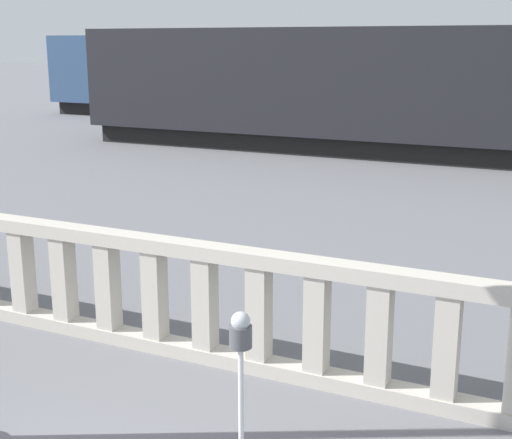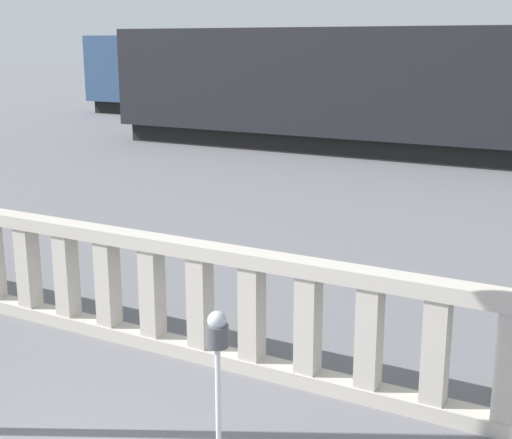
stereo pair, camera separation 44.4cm
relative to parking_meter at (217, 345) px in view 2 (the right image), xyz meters
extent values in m
cube|color=#BCB5A8|center=(-0.89, 1.57, -0.94)|extent=(16.52, 0.24, 0.14)
cube|color=#BCB5A8|center=(-0.89, 1.57, 0.13)|extent=(16.52, 0.24, 0.14)
cube|color=#BCB5A8|center=(-3.53, 1.57, -0.41)|extent=(0.20, 0.20, 0.93)
cube|color=#BCB5A8|center=(-2.95, 1.57, -0.41)|extent=(0.20, 0.20, 0.93)
cube|color=#BCB5A8|center=(-2.36, 1.57, -0.41)|extent=(0.20, 0.20, 0.93)
cube|color=#BCB5A8|center=(-1.77, 1.57, -0.41)|extent=(0.20, 0.20, 0.93)
cube|color=#BCB5A8|center=(-1.18, 1.57, -0.41)|extent=(0.20, 0.20, 0.93)
cube|color=#BCB5A8|center=(-0.60, 1.57, -0.41)|extent=(0.20, 0.20, 0.93)
cube|color=#BCB5A8|center=(-0.01, 1.57, -0.41)|extent=(0.20, 0.20, 0.93)
cube|color=#BCB5A8|center=(0.58, 1.57, -0.41)|extent=(0.20, 0.20, 0.93)
cube|color=#BCB5A8|center=(1.16, 1.57, -0.41)|extent=(0.20, 0.20, 0.93)
cube|color=#BCB5A8|center=(1.75, 1.57, -0.41)|extent=(0.20, 0.20, 0.93)
cylinder|color=silver|center=(0.00, 0.00, -0.51)|extent=(0.04, 0.04, 1.00)
cylinder|color=#4C4C51|center=(0.00, 0.00, 0.07)|extent=(0.16, 0.16, 0.16)
sphere|color=#B2B7BC|center=(0.00, 0.00, 0.19)|extent=(0.14, 0.14, 0.14)
cube|color=black|center=(-7.71, 21.76, -0.74)|extent=(23.17, 2.31, 0.55)
cube|color=navy|center=(-7.71, 21.76, 0.94)|extent=(23.64, 2.89, 2.80)
camera|label=1|loc=(2.11, -4.17, 2.09)|focal=50.00mm
camera|label=2|loc=(2.50, -3.97, 2.09)|focal=50.00mm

